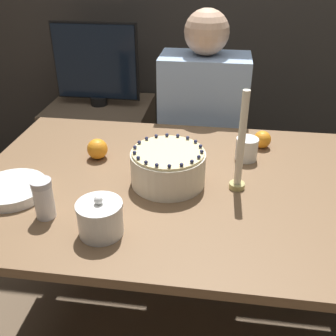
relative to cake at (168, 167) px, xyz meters
The scene contains 13 objects.
ground_plane 0.82m from the cake, ahead, with size 12.00×12.00×0.00m, color brown.
dining_table 0.19m from the cake, ahead, with size 1.42×0.91×0.76m.
cake is the anchor object (origin of this frame).
sugar_bowl 0.31m from the cake, 116.87° to the right, with size 0.12×0.12×0.12m.
sugar_shaker 0.39m from the cake, 144.18° to the right, with size 0.06×0.06×0.12m.
plate_stack 0.49m from the cake, 163.84° to the right, with size 0.21×0.21×0.03m.
candle 0.24m from the cake, ahead, with size 0.05×0.05×0.32m.
cup 0.32m from the cake, 37.50° to the left, with size 0.08×0.08×0.08m.
orange_fruit_0 0.44m from the cake, 43.35° to the left, with size 0.07×0.07×0.07m.
orange_fruit_1 0.30m from the cake, 154.79° to the left, with size 0.07×0.07×0.07m.
person_man_blue_shirt 0.73m from the cake, 83.74° to the left, with size 0.40×0.34×1.20m.
side_cabinet 1.36m from the cake, 117.56° to the left, with size 0.61×0.50×0.58m.
tv_monitor 1.26m from the cake, 117.50° to the left, with size 0.50×0.10×0.48m.
Camera 1 is at (0.09, -1.09, 1.44)m, focal length 42.00 mm.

